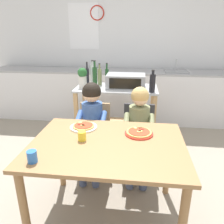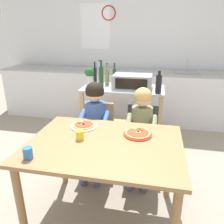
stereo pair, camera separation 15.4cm
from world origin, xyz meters
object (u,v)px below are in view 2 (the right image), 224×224
object	(u,v)px
kitchen_island_cart	(123,107)
toaster_oven	(132,81)
dining_table	(105,154)
child_in_olive_shirt	(141,125)
bottle_dark_olive_oil	(101,78)
bottle_brown_beer	(115,75)
pizza_plate_white	(84,125)
bottle_squat_spirits	(159,84)
pizza_plate_red_rimmed	(138,134)
dining_chair_right	(141,136)
bottle_slim_sauce	(100,75)
bottle_tall_green_wine	(107,76)
potted_herb_plant	(90,76)
bottle_clear_vinegar	(95,75)
child_in_blue_striped_shirt	(94,119)
dining_chair_left	(97,133)
drinking_cup_yellow	(80,135)
drinking_cup_blue	(28,153)

from	to	relation	value
kitchen_island_cart	toaster_oven	xyz separation A→B (m)	(0.13, 0.01, 0.37)
dining_table	child_in_olive_shirt	bearing A→B (deg)	67.87
bottle_dark_olive_oil	bottle_brown_beer	distance (m)	0.39
bottle_dark_olive_oil	pizza_plate_white	bearing A→B (deg)	-85.37
bottle_squat_spirits	pizza_plate_red_rimmed	bearing A→B (deg)	-98.38
dining_chair_right	dining_table	bearing A→B (deg)	-108.75
bottle_slim_sauce	dining_table	world-z (taller)	bottle_slim_sauce
bottle_tall_green_wine	kitchen_island_cart	bearing A→B (deg)	-27.11
bottle_dark_olive_oil	dining_table	world-z (taller)	bottle_dark_olive_oil
potted_herb_plant	bottle_clear_vinegar	bearing A→B (deg)	84.92
kitchen_island_cart	toaster_oven	world-z (taller)	toaster_oven
dining_table	potted_herb_plant	bearing A→B (deg)	111.33
bottle_slim_sauce	dining_table	xyz separation A→B (m)	(0.41, -1.44, -0.36)
bottle_slim_sauce	potted_herb_plant	distance (m)	0.15
bottle_tall_green_wine	bottle_dark_olive_oil	bearing A→B (deg)	-92.03
potted_herb_plant	bottle_slim_sauce	bearing A→B (deg)	32.58
child_in_blue_striped_shirt	toaster_oven	bearing A→B (deg)	69.29
potted_herb_plant	dining_chair_right	distance (m)	1.13
bottle_slim_sauce	bottle_brown_beer	world-z (taller)	bottle_slim_sauce
potted_herb_plant	dining_chair_left	distance (m)	0.87
kitchen_island_cart	drinking_cup_yellow	size ratio (longest dim) A/B	14.55
bottle_squat_spirits	dining_chair_left	bearing A→B (deg)	-142.46
dining_chair_left	dining_table	bearing A→B (deg)	-70.12
drinking_cup_yellow	bottle_brown_beer	bearing A→B (deg)	90.83
toaster_oven	pizza_plate_red_rimmed	xyz separation A→B (m)	(0.19, -1.23, -0.18)
pizza_plate_red_rimmed	drinking_cup_yellow	bearing A→B (deg)	-159.74
bottle_brown_beer	bottle_squat_spirits	bearing A→B (deg)	-32.43
child_in_blue_striped_shirt	child_in_olive_shirt	size ratio (longest dim) A/B	1.04
dining_chair_right	drinking_cup_yellow	size ratio (longest dim) A/B	10.61
child_in_blue_striped_shirt	pizza_plate_red_rimmed	bearing A→B (deg)	-38.99
dining_chair_left	child_in_blue_striped_shirt	world-z (taller)	child_in_blue_striped_shirt
bottle_clear_vinegar	bottle_squat_spirits	xyz separation A→B (m)	(0.91, -0.35, -0.00)
potted_herb_plant	child_in_blue_striped_shirt	bearing A→B (deg)	-70.30
bottle_clear_vinegar	child_in_blue_striped_shirt	size ratio (longest dim) A/B	0.30
dining_chair_left	drinking_cup_blue	distance (m)	1.11
bottle_tall_green_wine	dining_chair_left	xyz separation A→B (m)	(0.07, -0.83, -0.50)
potted_herb_plant	pizza_plate_red_rimmed	world-z (taller)	potted_herb_plant
drinking_cup_yellow	bottle_squat_spirits	bearing A→B (deg)	63.03
dining_chair_left	child_in_blue_striped_shirt	size ratio (longest dim) A/B	0.76
bottle_squat_spirits	child_in_olive_shirt	distance (m)	0.70
dining_chair_right	child_in_olive_shirt	size ratio (longest dim) A/B	0.78
bottle_squat_spirits	potted_herb_plant	distance (m)	0.94
drinking_cup_blue	potted_herb_plant	bearing A→B (deg)	92.17
bottle_squat_spirits	child_in_blue_striped_shirt	bearing A→B (deg)	-136.61
pizza_plate_red_rimmed	bottle_brown_beer	bearing A→B (deg)	108.59
bottle_dark_olive_oil	dining_chair_left	xyz separation A→B (m)	(0.08, -0.53, -0.53)
potted_herb_plant	dining_chair_left	bearing A→B (deg)	-67.11
pizza_plate_white	drinking_cup_yellow	world-z (taller)	drinking_cup_yellow
bottle_brown_beer	drinking_cup_yellow	bearing A→B (deg)	-89.17
bottle_brown_beer	dining_chair_left	xyz separation A→B (m)	(-0.02, -0.90, -0.50)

